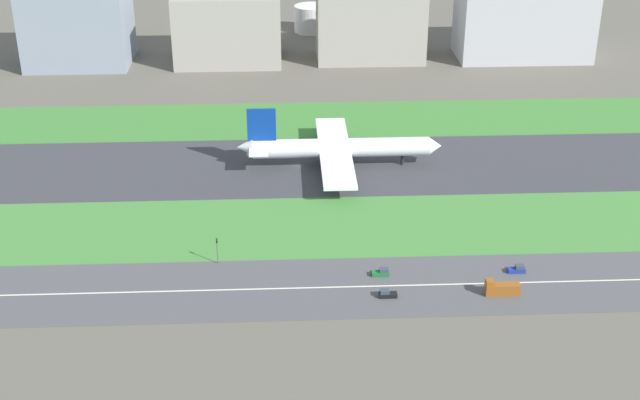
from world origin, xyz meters
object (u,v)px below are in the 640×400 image
object	(u,v)px
car_4	(387,294)
truck_0	(501,288)
airliner	(336,148)
cargo_warehouse	(525,9)
terminal_building	(77,19)
fuel_tank_centre	(312,19)
office_tower	(371,18)
car_0	(517,269)
fuel_tank_east	(363,18)
traffic_light	(217,249)
hangar_building	(228,27)
car_3	(381,273)
fuel_tank_west	(253,18)

from	to	relation	value
car_4	truck_0	bearing A→B (deg)	180.00
airliner	cargo_warehouse	world-z (taller)	cargo_warehouse
terminal_building	fuel_tank_centre	xyz separation A→B (m)	(100.76, 45.00, -12.88)
car_4	office_tower	size ratio (longest dim) A/B	0.10
car_0	fuel_tank_east	bearing A→B (deg)	94.65
car_4	cargo_warehouse	world-z (taller)	cargo_warehouse
fuel_tank_east	traffic_light	bearing A→B (deg)	-104.66
hangar_building	fuel_tank_east	world-z (taller)	hangar_building
car_3	traffic_light	xyz separation A→B (m)	(-41.34, 7.99, 3.37)
terminal_building	hangar_building	world-z (taller)	terminal_building
car_4	traffic_light	xyz separation A→B (m)	(-41.61, 17.99, 3.37)
car_4	hangar_building	bearing A→B (deg)	-76.36
airliner	truck_0	distance (m)	85.69
truck_0	car_3	xyz separation A→B (m)	(-27.98, 10.00, -0.75)
fuel_tank_west	car_3	bearing A→B (deg)	-80.78
hangar_building	fuel_tank_west	world-z (taller)	hangar_building
fuel_tank_west	hangar_building	bearing A→B (deg)	-101.87
airliner	office_tower	bearing A→B (deg)	79.13
airliner	cargo_warehouse	xyz separation A→B (m)	(88.47, 114.00, 14.76)
airliner	car_0	world-z (taller)	airliner
car_4	fuel_tank_west	size ratio (longest dim) A/B	0.22
car_3	cargo_warehouse	world-z (taller)	cargo_warehouse
car_3	fuel_tank_centre	xyz separation A→B (m)	(-8.83, 227.00, 5.31)
fuel_tank_west	terminal_building	bearing A→B (deg)	-148.25
truck_0	car_0	bearing A→B (deg)	-122.85
car_3	office_tower	xyz separation A→B (m)	(14.69, 182.00, 17.26)
office_tower	car_0	bearing A→B (deg)	-83.81
truck_0	traffic_light	distance (m)	71.66
fuel_tank_west	office_tower	bearing A→B (deg)	-41.12
car_3	terminal_building	bearing A→B (deg)	121.05
fuel_tank_centre	airliner	bearing A→B (deg)	-89.42
cargo_warehouse	truck_0	bearing A→B (deg)	-105.51
airliner	truck_0	xyz separation A→B (m)	(35.19, -78.00, -4.56)
airliner	car_3	bearing A→B (deg)	-83.95
hangar_building	office_tower	distance (m)	61.10
airliner	office_tower	distance (m)	116.70
fuel_tank_east	office_tower	bearing A→B (deg)	-91.63
truck_0	fuel_tank_centre	size ratio (longest dim) A/B	0.50
truck_0	fuel_tank_east	size ratio (longest dim) A/B	0.34
car_0	cargo_warehouse	size ratio (longest dim) A/B	0.08
car_3	fuel_tank_east	world-z (taller)	fuel_tank_east
traffic_light	office_tower	world-z (taller)	office_tower
fuel_tank_centre	fuel_tank_west	bearing A→B (deg)	180.00
terminal_building	fuel_tank_centre	bearing A→B (deg)	24.07
office_tower	fuel_tank_west	bearing A→B (deg)	138.88
office_tower	fuel_tank_west	distance (m)	69.37
car_3	fuel_tank_west	distance (m)	230.05
fuel_tank_west	fuel_tank_centre	world-z (taller)	fuel_tank_west
car_4	office_tower	xyz separation A→B (m)	(14.42, 192.00, 17.26)
hangar_building	cargo_warehouse	bearing A→B (deg)	0.00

